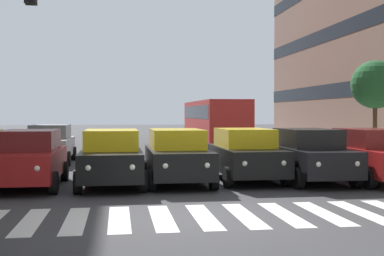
{
  "coord_description": "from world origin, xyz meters",
  "views": [
    {
      "loc": [
        1.82,
        10.86,
        2.23
      ],
      "look_at": [
        -0.74,
        -6.89,
        1.71
      ],
      "focal_mm": 48.07,
      "sensor_mm": 36.0,
      "label": 1
    }
  ],
  "objects_px": {
    "car_1": "(309,155)",
    "street_tree_1": "(375,85)",
    "car_row2_0": "(50,143)",
    "car_2": "(245,154)",
    "car_0": "(373,155)",
    "car_5": "(29,158)",
    "car_4": "(111,157)",
    "bus_behind_traffic": "(214,119)",
    "car_3": "(177,156)"
  },
  "relations": [
    {
      "from": "car_3",
      "to": "bus_behind_traffic",
      "type": "distance_m",
      "value": 16.95
    },
    {
      "from": "car_4",
      "to": "bus_behind_traffic",
      "type": "bearing_deg",
      "value": -110.9
    },
    {
      "from": "car_0",
      "to": "car_2",
      "type": "distance_m",
      "value": 4.11
    },
    {
      "from": "car_1",
      "to": "car_row2_0",
      "type": "distance_m",
      "value": 11.85
    },
    {
      "from": "car_1",
      "to": "car_5",
      "type": "relative_size",
      "value": 1.0
    },
    {
      "from": "car_1",
      "to": "car_3",
      "type": "xyz_separation_m",
      "value": [
        4.28,
        -0.18,
        0.0
      ]
    },
    {
      "from": "car_0",
      "to": "car_2",
      "type": "bearing_deg",
      "value": -11.7
    },
    {
      "from": "car_1",
      "to": "car_4",
      "type": "xyz_separation_m",
      "value": [
        6.33,
        0.02,
        0.0
      ]
    },
    {
      "from": "bus_behind_traffic",
      "to": "car_row2_0",
      "type": "bearing_deg",
      "value": 44.57
    },
    {
      "from": "car_1",
      "to": "car_row2_0",
      "type": "height_order",
      "value": "same"
    },
    {
      "from": "car_4",
      "to": "car_row2_0",
      "type": "bearing_deg",
      "value": -69.82
    },
    {
      "from": "car_0",
      "to": "car_row2_0",
      "type": "height_order",
      "value": "same"
    },
    {
      "from": "car_0",
      "to": "bus_behind_traffic",
      "type": "relative_size",
      "value": 0.42
    },
    {
      "from": "street_tree_1",
      "to": "bus_behind_traffic",
      "type": "bearing_deg",
      "value": -62.38
    },
    {
      "from": "car_2",
      "to": "street_tree_1",
      "type": "xyz_separation_m",
      "value": [
        -7.47,
        -5.56,
        2.63
      ]
    },
    {
      "from": "bus_behind_traffic",
      "to": "street_tree_1",
      "type": "bearing_deg",
      "value": 117.62
    },
    {
      "from": "car_0",
      "to": "car_1",
      "type": "distance_m",
      "value": 2.06
    },
    {
      "from": "car_1",
      "to": "car_5",
      "type": "bearing_deg",
      "value": -0.07
    },
    {
      "from": "car_1",
      "to": "street_tree_1",
      "type": "distance_m",
      "value": 8.59
    },
    {
      "from": "car_4",
      "to": "car_2",
      "type": "bearing_deg",
      "value": -173.02
    },
    {
      "from": "car_4",
      "to": "car_5",
      "type": "height_order",
      "value": "same"
    },
    {
      "from": "car_5",
      "to": "street_tree_1",
      "type": "height_order",
      "value": "street_tree_1"
    },
    {
      "from": "car_0",
      "to": "car_5",
      "type": "bearing_deg",
      "value": -1.78
    },
    {
      "from": "car_0",
      "to": "car_5",
      "type": "relative_size",
      "value": 1.0
    },
    {
      "from": "car_2",
      "to": "car_row2_0",
      "type": "relative_size",
      "value": 1.0
    },
    {
      "from": "car_2",
      "to": "car_5",
      "type": "xyz_separation_m",
      "value": [
        6.79,
        0.5,
        0.0
      ]
    },
    {
      "from": "car_row2_0",
      "to": "bus_behind_traffic",
      "type": "relative_size",
      "value": 0.42
    },
    {
      "from": "bus_behind_traffic",
      "to": "car_4",
      "type": "bearing_deg",
      "value": 69.1
    },
    {
      "from": "car_0",
      "to": "car_3",
      "type": "bearing_deg",
      "value": -4.55
    },
    {
      "from": "car_4",
      "to": "car_5",
      "type": "distance_m",
      "value": 2.45
    },
    {
      "from": "car_2",
      "to": "car_1",
      "type": "bearing_deg",
      "value": 165.68
    },
    {
      "from": "car_2",
      "to": "car_4",
      "type": "relative_size",
      "value": 1.0
    },
    {
      "from": "bus_behind_traffic",
      "to": "street_tree_1",
      "type": "distance_m",
      "value": 11.94
    },
    {
      "from": "car_3",
      "to": "car_4",
      "type": "xyz_separation_m",
      "value": [
        2.05,
        0.2,
        0.0
      ]
    },
    {
      "from": "car_3",
      "to": "car_row2_0",
      "type": "bearing_deg",
      "value": -56.78
    },
    {
      "from": "car_2",
      "to": "car_3",
      "type": "xyz_separation_m",
      "value": [
        2.29,
        0.33,
        0.0
      ]
    },
    {
      "from": "car_4",
      "to": "street_tree_1",
      "type": "xyz_separation_m",
      "value": [
        -11.81,
        -6.1,
        2.63
      ]
    },
    {
      "from": "car_3",
      "to": "car_5",
      "type": "bearing_deg",
      "value": 2.12
    },
    {
      "from": "bus_behind_traffic",
      "to": "car_5",
      "type": "bearing_deg",
      "value": 62.04
    },
    {
      "from": "car_0",
      "to": "car_4",
      "type": "relative_size",
      "value": 1.0
    },
    {
      "from": "street_tree_1",
      "to": "car_4",
      "type": "bearing_deg",
      "value": 27.3
    },
    {
      "from": "car_4",
      "to": "car_5",
      "type": "xyz_separation_m",
      "value": [
        2.45,
        -0.03,
        0.0
      ]
    },
    {
      "from": "car_1",
      "to": "car_4",
      "type": "height_order",
      "value": "same"
    },
    {
      "from": "car_row2_0",
      "to": "car_2",
      "type": "bearing_deg",
      "value": 135.29
    },
    {
      "from": "car_0",
      "to": "car_row2_0",
      "type": "xyz_separation_m",
      "value": [
        11.15,
        -7.89,
        0.0
      ]
    },
    {
      "from": "car_0",
      "to": "bus_behind_traffic",
      "type": "bearing_deg",
      "value": -83.13
    },
    {
      "from": "car_3",
      "to": "street_tree_1",
      "type": "distance_m",
      "value": 11.7
    },
    {
      "from": "car_4",
      "to": "car_row2_0",
      "type": "xyz_separation_m",
      "value": [
        2.79,
        -7.59,
        0.0
      ]
    },
    {
      "from": "car_4",
      "to": "street_tree_1",
      "type": "bearing_deg",
      "value": -152.7
    },
    {
      "from": "car_2",
      "to": "bus_behind_traffic",
      "type": "height_order",
      "value": "bus_behind_traffic"
    }
  ]
}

